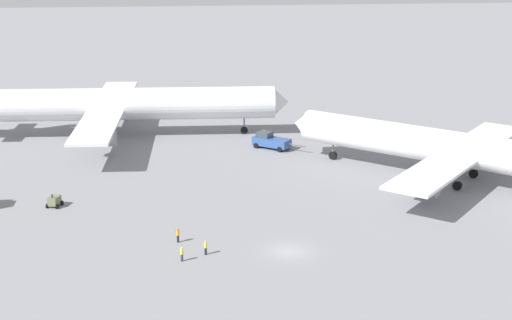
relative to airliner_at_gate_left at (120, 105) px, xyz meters
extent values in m
plane|color=gray|center=(22.06, -54.25, -5.69)|extent=(600.00, 600.00, 0.00)
cylinder|color=silver|center=(0.45, -0.02, 0.09)|extent=(54.36, 8.43, 5.70)
cone|color=silver|center=(28.69, -1.45, 0.09)|extent=(3.06, 5.38, 5.24)
cube|color=silver|center=(-2.25, 0.11, -0.76)|extent=(8.83, 48.59, 0.44)
cylinder|color=#999EA3|center=(-1.93, -13.45, -2.56)|extent=(4.33, 2.81, 2.60)
cylinder|color=#999EA3|center=(-0.57, 13.58, -2.56)|extent=(4.33, 2.81, 2.60)
cylinder|color=slate|center=(-3.08, 3.56, -3.76)|extent=(0.28, 0.28, 2.57)
cylinder|color=black|center=(-3.08, 3.56, -5.04)|extent=(1.33, 0.61, 1.30)
cylinder|color=slate|center=(-3.42, -3.23, -3.76)|extent=(0.28, 0.28, 2.57)
cylinder|color=black|center=(-3.42, -3.23, -5.04)|extent=(1.33, 0.61, 1.30)
cylinder|color=slate|center=(22.08, -1.12, -3.76)|extent=(0.28, 0.28, 2.57)
cylinder|color=black|center=(22.08, -1.12, -5.04)|extent=(1.33, 0.61, 1.30)
cylinder|color=white|center=(48.81, -30.80, -0.69)|extent=(38.47, 34.09, 5.00)
cone|color=white|center=(30.30, -14.86, -0.69)|extent=(5.13, 5.32, 4.60)
cube|color=white|center=(50.57, -32.31, -1.44)|extent=(31.28, 34.88, 0.44)
cylinder|color=#999EA3|center=(57.21, -23.06, -3.24)|extent=(4.88, 4.71, 2.60)
cylinder|color=#999EA3|center=(42.42, -40.26, -3.24)|extent=(4.88, 4.71, 2.60)
cylinder|color=slate|center=(49.11, -35.54, -4.00)|extent=(0.28, 0.28, 2.10)
cylinder|color=black|center=(49.11, -35.54, -5.04)|extent=(1.34, 1.26, 1.30)
cylinder|color=slate|center=(53.55, -30.39, -4.00)|extent=(0.28, 0.28, 2.10)
cylinder|color=black|center=(53.55, -30.39, -5.04)|extent=(1.34, 1.26, 1.30)
cylinder|color=slate|center=(34.73, -18.68, -4.00)|extent=(0.28, 0.28, 2.10)
cylinder|color=black|center=(34.73, -18.68, -5.04)|extent=(1.34, 1.26, 1.30)
cube|color=#2D4C8C|center=(25.77, -11.24, -4.57)|extent=(6.61, 5.97, 1.36)
cube|color=#333D47|center=(24.67, -10.38, -3.44)|extent=(3.09, 3.05, 0.90)
cylinder|color=#4C4C51|center=(29.53, -14.19, -4.43)|extent=(2.64, 2.13, 0.20)
sphere|color=orange|center=(24.67, -10.38, -2.81)|extent=(0.24, 0.24, 0.24)
cylinder|color=black|center=(23.16, -10.86, -5.24)|extent=(0.89, 0.79, 0.90)
cylinder|color=black|center=(24.77, -8.81, -5.24)|extent=(0.89, 0.79, 0.90)
cylinder|color=black|center=(26.77, -13.68, -5.24)|extent=(0.89, 0.79, 0.90)
cylinder|color=black|center=(28.37, -11.63, -5.24)|extent=(0.89, 0.79, 0.90)
cube|color=#666B4C|center=(-6.64, -36.13, -4.84)|extent=(1.71, 2.09, 1.10)
cylinder|color=black|center=(-6.81, -36.64, -4.04)|extent=(0.16, 0.16, 0.50)
cylinder|color=black|center=(-7.07, -35.20, -5.39)|extent=(0.38, 0.63, 0.60)
cylinder|color=black|center=(-5.74, -35.64, -5.39)|extent=(0.38, 0.63, 0.60)
cylinder|color=black|center=(-7.55, -36.62, -5.39)|extent=(0.38, 0.63, 0.60)
cylinder|color=black|center=(-6.22, -37.06, -5.39)|extent=(0.38, 0.63, 0.60)
cylinder|color=black|center=(12.62, -54.10, -5.27)|extent=(0.28, 0.28, 0.84)
cylinder|color=#D1E02D|center=(12.62, -54.10, -4.55)|extent=(0.36, 0.36, 0.60)
sphere|color=tan|center=(12.62, -54.10, -4.14)|extent=(0.23, 0.23, 0.23)
cylinder|color=black|center=(9.54, -50.16, -5.25)|extent=(0.28, 0.28, 0.89)
cylinder|color=orange|center=(9.54, -50.16, -4.49)|extent=(0.36, 0.36, 0.63)
sphere|color=#9E704C|center=(9.54, -50.16, -4.05)|extent=(0.24, 0.24, 0.24)
cylinder|color=#F24C19|center=(9.27, -50.04, -4.36)|extent=(0.05, 0.05, 0.40)
cylinder|color=#2D3351|center=(9.91, -55.59, -5.27)|extent=(0.28, 0.28, 0.85)
cylinder|color=#D1E02D|center=(9.91, -55.59, -4.55)|extent=(0.36, 0.36, 0.60)
sphere|color=beige|center=(9.91, -55.59, -4.13)|extent=(0.23, 0.23, 0.23)
camera|label=1|loc=(9.55, -133.72, 29.49)|focal=53.39mm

